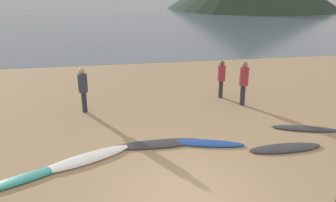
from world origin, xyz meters
TOP-DOWN VIEW (x-y plane):
  - ground_plane at (0.00, 10.00)m, footprint 120.00×120.00m
  - ocean_water at (0.00, 63.18)m, footprint 140.00×100.00m
  - surfboard_2 at (-3.66, 1.33)m, footprint 2.49×1.56m
  - surfboard_3 at (-2.18, 2.06)m, footprint 2.57×1.65m
  - surfboard_4 at (-0.11, 2.60)m, footprint 2.67×0.59m
  - surfboard_5 at (1.18, 2.40)m, footprint 2.43×1.15m
  - surfboard_6 at (3.40, 1.67)m, footprint 2.19×0.58m
  - surfboard_7 at (4.71, 2.83)m, footprint 2.11×1.12m
  - person_0 at (3.07, 6.44)m, footprint 0.31×0.31m
  - person_1 at (-2.38, 5.77)m, footprint 0.33×0.33m
  - person_2 at (3.61, 5.41)m, footprint 0.35×0.35m

SIDE VIEW (x-z plane):
  - ground_plane at x=0.00m, z-range -0.20..0.00m
  - ocean_water at x=0.00m, z-range 0.00..0.00m
  - surfboard_7 at x=4.71m, z-range 0.00..0.06m
  - surfboard_4 at x=-0.11m, z-range 0.00..0.07m
  - surfboard_6 at x=3.40m, z-range 0.00..0.07m
  - surfboard_5 at x=1.18m, z-range 0.00..0.07m
  - surfboard_2 at x=-3.66m, z-range 0.00..0.08m
  - surfboard_3 at x=-2.18m, z-range 0.00..0.09m
  - person_0 at x=3.07m, z-range 0.14..1.69m
  - person_1 at x=-2.38m, z-range 0.15..1.81m
  - person_2 at x=3.61m, z-range 0.15..1.87m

